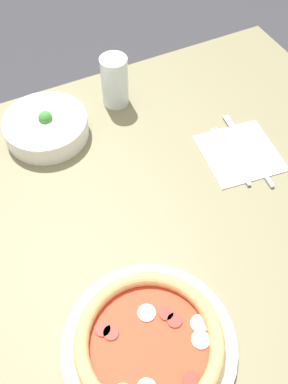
% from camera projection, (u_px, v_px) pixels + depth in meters
% --- Properties ---
extents(ground_plane, '(8.00, 8.00, 0.00)m').
position_uv_depth(ground_plane, '(123.00, 348.00, 1.42)').
color(ground_plane, '#333338').
extents(dining_table, '(1.37, 0.95, 0.72)m').
position_uv_depth(dining_table, '(111.00, 260.00, 0.91)').
color(dining_table, '#706B4C').
rests_on(dining_table, ground_plane).
extents(pizza, '(0.29, 0.29, 0.04)m').
position_uv_depth(pizza, '(149.00, 343.00, 0.70)').
color(pizza, white).
rests_on(pizza, dining_table).
extents(bowl, '(0.19, 0.19, 0.07)m').
position_uv_depth(bowl, '(46.00, 126.00, 0.98)').
color(bowl, white).
rests_on(bowl, dining_table).
extents(napkin, '(0.18, 0.18, 0.00)m').
position_uv_depth(napkin, '(240.00, 153.00, 0.97)').
color(napkin, white).
rests_on(napkin, dining_table).
extents(fork, '(0.03, 0.18, 0.00)m').
position_uv_depth(fork, '(231.00, 156.00, 0.96)').
color(fork, silver).
rests_on(fork, napkin).
extents(knife, '(0.04, 0.23, 0.01)m').
position_uv_depth(knife, '(250.00, 152.00, 0.96)').
color(knife, silver).
rests_on(knife, napkin).
extents(glass, '(0.07, 0.07, 0.13)m').
position_uv_depth(glass, '(115.00, 81.00, 1.02)').
color(glass, silver).
rests_on(glass, dining_table).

